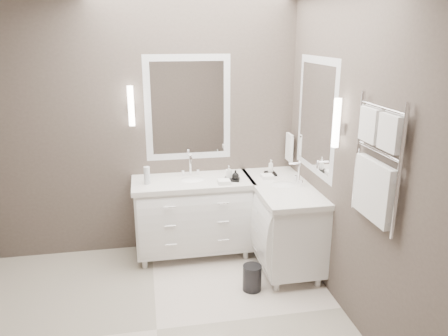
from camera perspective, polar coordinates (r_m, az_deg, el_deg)
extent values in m
cube|color=silver|center=(3.81, -8.77, -20.19)|extent=(3.20, 3.00, 0.01)
cube|color=#514740|center=(4.64, -10.24, 5.12)|extent=(3.20, 0.01, 2.70)
cube|color=#514740|center=(1.80, -8.84, -14.57)|extent=(3.20, 0.01, 2.70)
cube|color=#514740|center=(3.57, 16.80, 1.08)|extent=(0.01, 3.00, 2.70)
cube|color=white|center=(4.67, -4.05, -6.17)|extent=(1.20, 0.55, 0.70)
cube|color=white|center=(4.54, -4.15, -1.82)|extent=(1.24, 0.59, 0.05)
ellipsoid|color=white|center=(4.54, -4.15, -2.00)|extent=(0.36, 0.28, 0.12)
cylinder|color=white|center=(4.65, -4.42, 0.39)|extent=(0.02, 0.02, 0.22)
cube|color=white|center=(4.55, 7.52, -6.92)|extent=(0.55, 1.20, 0.70)
cube|color=white|center=(4.41, 7.71, -2.47)|extent=(0.59, 1.24, 0.05)
ellipsoid|color=white|center=(4.42, 7.70, -2.65)|extent=(0.36, 0.28, 0.12)
cylinder|color=white|center=(4.42, 9.75, -0.68)|extent=(0.02, 0.02, 0.22)
cube|color=white|center=(4.61, -4.73, 7.79)|extent=(0.90, 0.02, 1.10)
cube|color=white|center=(4.61, -4.73, 7.79)|extent=(0.77, 0.02, 0.96)
cube|color=white|center=(4.23, 11.93, 6.63)|extent=(0.02, 0.90, 1.10)
cube|color=white|center=(4.23, 11.93, 6.63)|extent=(0.02, 0.90, 0.96)
cube|color=white|center=(4.53, -12.01, 7.30)|extent=(0.05, 0.05, 0.10)
cylinder|color=white|center=(4.52, -12.05, 7.92)|extent=(0.06, 0.06, 0.40)
cube|color=white|center=(3.68, 14.41, 4.95)|extent=(0.05, 0.05, 0.10)
cylinder|color=white|center=(3.67, 14.47, 5.71)|extent=(0.06, 0.06, 0.40)
cylinder|color=white|center=(4.78, 8.72, 4.32)|extent=(0.02, 0.22, 0.02)
cube|color=white|center=(4.81, 8.53, 2.69)|extent=(0.03, 0.17, 0.30)
cylinder|color=white|center=(2.96, 21.96, -0.67)|extent=(0.03, 0.03, 0.90)
cylinder|color=white|center=(3.42, 17.14, 2.08)|extent=(0.03, 0.03, 0.90)
cube|color=white|center=(3.02, 20.92, 4.31)|extent=(0.06, 0.22, 0.24)
cube|color=white|center=(3.24, 18.58, 5.34)|extent=(0.06, 0.22, 0.24)
cube|color=white|center=(3.25, 18.94, -2.76)|extent=(0.06, 0.46, 0.42)
cylinder|color=black|center=(4.19, 3.69, -14.11)|extent=(0.23, 0.23, 0.25)
cube|color=black|center=(4.49, 1.05, -1.48)|extent=(0.18, 0.16, 0.02)
cube|color=black|center=(4.70, 6.10, -0.73)|extent=(0.11, 0.15, 0.02)
cylinder|color=silver|center=(4.43, -10.04, -0.95)|extent=(0.07, 0.07, 0.18)
imported|color=white|center=(4.48, 0.62, -0.50)|extent=(0.06, 0.06, 0.13)
imported|color=black|center=(4.45, 1.51, -0.87)|extent=(0.09, 0.09, 0.09)
imported|color=white|center=(4.68, 6.13, 0.24)|extent=(0.07, 0.07, 0.14)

